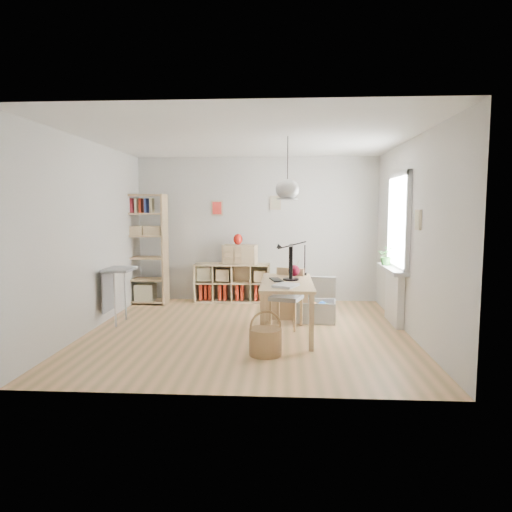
# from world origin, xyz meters

# --- Properties ---
(ground) EXTENTS (4.50, 4.50, 0.00)m
(ground) POSITION_xyz_m (0.00, 0.00, 0.00)
(ground) COLOR tan
(ground) RESTS_ON ground
(room_shell) EXTENTS (4.50, 4.50, 4.50)m
(room_shell) POSITION_xyz_m (0.55, -0.15, 2.00)
(room_shell) COLOR silver
(room_shell) RESTS_ON ground
(window_unit) EXTENTS (0.07, 1.16, 1.46)m
(window_unit) POSITION_xyz_m (2.23, 0.60, 1.55)
(window_unit) COLOR white
(window_unit) RESTS_ON ground
(radiator) EXTENTS (0.10, 0.80, 0.80)m
(radiator) POSITION_xyz_m (2.19, 0.60, 0.40)
(radiator) COLOR silver
(radiator) RESTS_ON ground
(windowsill) EXTENTS (0.22, 1.20, 0.06)m
(windowsill) POSITION_xyz_m (2.14, 0.60, 0.83)
(windowsill) COLOR silver
(windowsill) RESTS_ON radiator
(desk) EXTENTS (0.70, 1.50, 0.75)m
(desk) POSITION_xyz_m (0.55, -0.15, 0.66)
(desk) COLOR tan
(desk) RESTS_ON ground
(cube_shelf) EXTENTS (1.40, 0.38, 0.72)m
(cube_shelf) POSITION_xyz_m (-0.47, 2.08, 0.30)
(cube_shelf) COLOR beige
(cube_shelf) RESTS_ON ground
(tall_bookshelf) EXTENTS (0.80, 0.38, 2.00)m
(tall_bookshelf) POSITION_xyz_m (-2.04, 1.80, 1.09)
(tall_bookshelf) COLOR tan
(tall_bookshelf) RESTS_ON ground
(side_table) EXTENTS (0.40, 0.55, 0.85)m
(side_table) POSITION_xyz_m (-2.04, 0.35, 0.67)
(side_table) COLOR #98989B
(side_table) RESTS_ON ground
(chair) EXTENTS (0.53, 0.53, 0.86)m
(chair) POSITION_xyz_m (0.56, 0.29, 0.49)
(chair) COLOR #98989B
(chair) RESTS_ON ground
(wicker_basket) EXTENTS (0.39, 0.39, 0.54)m
(wicker_basket) POSITION_xyz_m (0.29, -1.03, 0.18)
(wicker_basket) COLOR olive
(wicker_basket) RESTS_ON ground
(storage_chest) EXTENTS (0.69, 0.77, 0.66)m
(storage_chest) POSITION_xyz_m (1.01, 0.70, 0.22)
(storage_chest) COLOR silver
(storage_chest) RESTS_ON ground
(monitor) EXTENTS (0.22, 0.56, 0.49)m
(monitor) POSITION_xyz_m (0.61, -0.03, 1.02)
(monitor) COLOR black
(monitor) RESTS_ON desk
(keyboard) EXTENTS (0.21, 0.37, 0.02)m
(keyboard) POSITION_xyz_m (0.41, -0.07, 0.76)
(keyboard) COLOR black
(keyboard) RESTS_ON desk
(task_lamp) EXTENTS (0.45, 0.17, 0.48)m
(task_lamp) POSITION_xyz_m (0.60, 0.37, 1.08)
(task_lamp) COLOR black
(task_lamp) RESTS_ON desk
(yarn_ball) EXTENTS (0.17, 0.17, 0.17)m
(yarn_ball) POSITION_xyz_m (0.66, 0.35, 0.83)
(yarn_ball) COLOR #510A1D
(yarn_ball) RESTS_ON desk
(paper_tray) EXTENTS (0.37, 0.40, 0.03)m
(paper_tray) POSITION_xyz_m (0.54, -0.57, 0.77)
(paper_tray) COLOR silver
(paper_tray) RESTS_ON desk
(drawer_chest) EXTENTS (0.66, 0.39, 0.35)m
(drawer_chest) POSITION_xyz_m (-0.30, 2.04, 0.90)
(drawer_chest) COLOR beige
(drawer_chest) RESTS_ON cube_shelf
(red_vase) EXTENTS (0.17, 0.17, 0.20)m
(red_vase) POSITION_xyz_m (-0.34, 2.04, 1.17)
(red_vase) COLOR #A1150D
(red_vase) RESTS_ON drawer_chest
(potted_plant) EXTENTS (0.33, 0.31, 0.29)m
(potted_plant) POSITION_xyz_m (2.12, 0.87, 1.01)
(potted_plant) COLOR #245C22
(potted_plant) RESTS_ON windowsill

